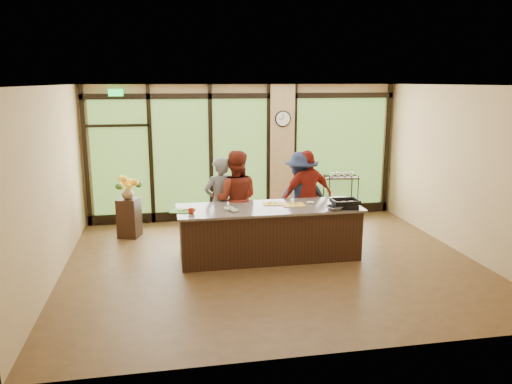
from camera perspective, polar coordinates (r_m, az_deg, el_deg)
name	(u,v)px	position (r m, az deg, el deg)	size (l,w,h in m)	color
floor	(272,263)	(8.70, 1.89, -8.07)	(7.00, 7.00, 0.00)	#4C341B
ceiling	(274,85)	(8.14, 2.04, 12.10)	(7.00, 7.00, 0.00)	white
back_wall	(244,153)	(11.20, -1.36, 4.53)	(7.00, 7.00, 0.00)	tan
left_wall	(51,185)	(8.28, -22.40, 0.71)	(6.00, 6.00, 0.00)	tan
right_wall	(464,171)	(9.66, 22.69, 2.27)	(6.00, 6.00, 0.00)	tan
window_wall	(252,157)	(11.20, -0.49, 3.99)	(6.90, 0.12, 3.00)	tan
island_base	(269,233)	(8.84, 1.49, -4.72)	(3.10, 1.00, 0.88)	black
countertop	(269,208)	(8.71, 1.51, -1.83)	(3.20, 1.10, 0.04)	slate
wall_clock	(283,119)	(11.16, 3.09, 8.36)	(0.36, 0.04, 0.36)	black
cook_left	(220,202)	(9.30, -4.11, -1.20)	(0.63, 0.41, 1.71)	slate
cook_midleft	(235,199)	(9.28, -2.38, -0.83)	(0.89, 0.69, 1.83)	maroon
cook_midright	(307,197)	(9.62, 5.91, -0.52)	(1.05, 0.44, 1.79)	maroon
cook_right	(301,197)	(9.69, 5.21, -0.54)	(1.13, 0.65, 1.76)	#1B223C
roasting_pan	(345,206)	(8.76, 10.14, -1.53)	(0.45, 0.35, 0.08)	black
mixing_bowl	(334,208)	(8.59, 8.94, -1.81)	(0.29, 0.29, 0.07)	silver
cutting_board_left	(183,211)	(8.49, -8.40, -2.17)	(0.39, 0.29, 0.01)	#478931
cutting_board_center	(273,204)	(8.91, 1.99, -1.34)	(0.36, 0.27, 0.01)	gold
cutting_board_right	(293,205)	(8.84, 4.26, -1.47)	(0.40, 0.30, 0.01)	gold
prep_bowl_near	(229,209)	(8.47, -3.12, -1.94)	(0.17, 0.17, 0.05)	white
prep_bowl_mid	(234,211)	(8.37, -2.49, -2.15)	(0.14, 0.14, 0.04)	white
prep_bowl_far	(310,203)	(8.98, 6.21, -1.23)	(0.13, 0.13, 0.03)	white
red_ramekin	(191,211)	(8.33, -7.40, -2.16)	(0.11, 0.11, 0.09)	red
flower_stand	(129,218)	(10.30, -14.29, -2.87)	(0.39, 0.39, 0.78)	black
flower_vase	(128,192)	(10.18, -14.45, -0.04)	(0.25, 0.25, 0.26)	#8E714D
bar_cart	(341,190)	(11.64, 9.66, 0.25)	(0.81, 0.55, 1.03)	black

